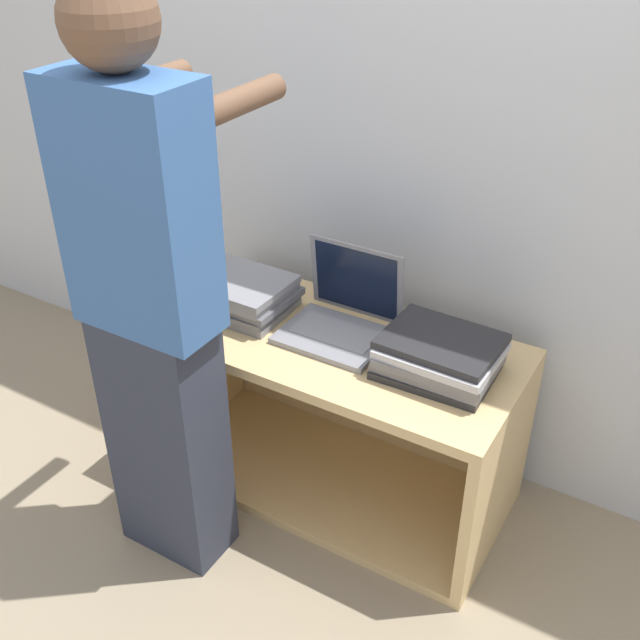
% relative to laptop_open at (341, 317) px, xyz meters
% --- Properties ---
extents(ground_plane, '(12.00, 12.00, 0.00)m').
position_rel_laptop_open_xyz_m(ground_plane, '(0.00, -0.34, -0.69)').
color(ground_plane, gray).
extents(wall_back, '(8.00, 0.05, 2.40)m').
position_rel_laptop_open_xyz_m(wall_back, '(0.00, 0.35, 0.51)').
color(wall_back, silver).
rests_on(wall_back, ground_plane).
extents(cart, '(1.24, 0.58, 0.63)m').
position_rel_laptop_open_xyz_m(cart, '(0.00, 0.02, -0.37)').
color(cart, tan).
rests_on(cart, ground_plane).
extents(laptop_open, '(0.34, 0.30, 0.28)m').
position_rel_laptop_open_xyz_m(laptop_open, '(0.00, 0.00, 0.00)').
color(laptop_open, gray).
rests_on(laptop_open, cart).
extents(laptop_stack_left, '(0.36, 0.28, 0.12)m').
position_rel_laptop_open_xyz_m(laptop_stack_left, '(-0.37, -0.05, 0.00)').
color(laptop_stack_left, gray).
rests_on(laptop_stack_left, cart).
extents(laptop_stack_right, '(0.36, 0.29, 0.12)m').
position_rel_laptop_open_xyz_m(laptop_stack_right, '(0.37, -0.05, 0.00)').
color(laptop_stack_right, '#232326').
rests_on(laptop_stack_right, cart).
extents(person, '(0.40, 0.54, 1.77)m').
position_rel_laptop_open_xyz_m(person, '(-0.31, -0.53, 0.22)').
color(person, '#2D3342').
rests_on(person, ground_plane).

